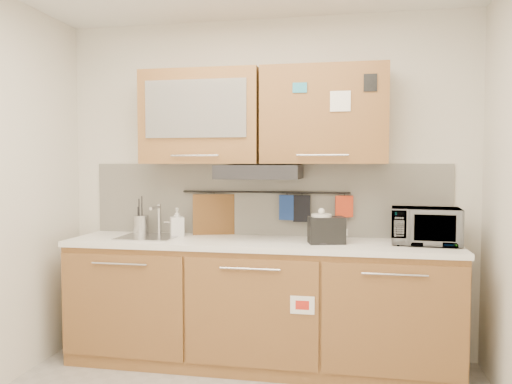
% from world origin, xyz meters
% --- Properties ---
extents(wall_back, '(3.20, 0.00, 3.20)m').
position_xyz_m(wall_back, '(0.00, 1.50, 1.30)').
color(wall_back, silver).
rests_on(wall_back, ground).
extents(base_cabinet, '(2.80, 0.64, 0.88)m').
position_xyz_m(base_cabinet, '(0.00, 1.19, 0.41)').
color(base_cabinet, '#9C6437').
rests_on(base_cabinet, floor).
extents(countertop, '(2.82, 0.62, 0.04)m').
position_xyz_m(countertop, '(0.00, 1.19, 0.90)').
color(countertop, white).
rests_on(countertop, base_cabinet).
extents(backsplash, '(2.80, 0.02, 0.56)m').
position_xyz_m(backsplash, '(0.00, 1.49, 1.20)').
color(backsplash, silver).
rests_on(backsplash, countertop).
extents(upper_cabinets, '(1.82, 0.37, 0.70)m').
position_xyz_m(upper_cabinets, '(-0.00, 1.32, 1.83)').
color(upper_cabinets, '#9C6437').
rests_on(upper_cabinets, wall_back).
extents(range_hood, '(0.60, 0.46, 0.10)m').
position_xyz_m(range_hood, '(0.00, 1.25, 1.42)').
color(range_hood, black).
rests_on(range_hood, upper_cabinets).
extents(sink, '(0.42, 0.40, 0.26)m').
position_xyz_m(sink, '(-0.85, 1.21, 0.92)').
color(sink, silver).
rests_on(sink, countertop).
extents(utensil_rail, '(1.30, 0.02, 0.02)m').
position_xyz_m(utensil_rail, '(0.00, 1.45, 1.26)').
color(utensil_rail, black).
rests_on(utensil_rail, backsplash).
extents(utensil_crock, '(0.15, 0.15, 0.30)m').
position_xyz_m(utensil_crock, '(-0.98, 1.34, 1.00)').
color(utensil_crock, '#ACADB1').
rests_on(utensil_crock, countertop).
extents(kettle, '(0.19, 0.19, 0.25)m').
position_xyz_m(kettle, '(0.46, 1.14, 1.02)').
color(kettle, silver).
rests_on(kettle, countertop).
extents(toaster, '(0.28, 0.20, 0.19)m').
position_xyz_m(toaster, '(0.49, 1.15, 1.02)').
color(toaster, black).
rests_on(toaster, countertop).
extents(microwave, '(0.48, 0.34, 0.25)m').
position_xyz_m(microwave, '(1.17, 1.24, 1.05)').
color(microwave, '#999999').
rests_on(microwave, countertop).
extents(soap_bottle, '(0.13, 0.13, 0.22)m').
position_xyz_m(soap_bottle, '(-0.66, 1.31, 1.03)').
color(soap_bottle, '#999999').
rests_on(soap_bottle, countertop).
extents(cutting_board, '(0.32, 0.13, 0.40)m').
position_xyz_m(cutting_board, '(-0.40, 1.44, 1.04)').
color(cutting_board, brown).
rests_on(cutting_board, utensil_rail).
extents(oven_mitt, '(0.12, 0.05, 0.19)m').
position_xyz_m(oven_mitt, '(0.18, 1.44, 1.14)').
color(oven_mitt, navy).
rests_on(oven_mitt, utensil_rail).
extents(dark_pouch, '(0.13, 0.04, 0.20)m').
position_xyz_m(dark_pouch, '(0.29, 1.44, 1.14)').
color(dark_pouch, black).
rests_on(dark_pouch, utensil_rail).
extents(pot_holder, '(0.13, 0.05, 0.16)m').
position_xyz_m(pot_holder, '(0.61, 1.44, 1.16)').
color(pot_holder, red).
rests_on(pot_holder, utensil_rail).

